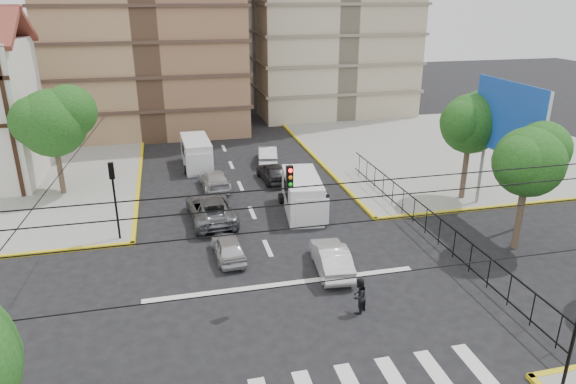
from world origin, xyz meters
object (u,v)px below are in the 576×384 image
object	(u,v)px
car_silver_front_left	(228,247)
car_white_front_right	(331,258)
van_right_lane	(303,197)
van_left_lane	(197,154)
pedestrian_crosswalk	(359,296)
traffic_light_nw	(114,188)

from	to	relation	value
car_silver_front_left	car_white_front_right	xyz separation A→B (m)	(4.76, -2.45, 0.09)
van_right_lane	van_left_lane	distance (m)	12.20
van_left_lane	car_silver_front_left	bearing A→B (deg)	-90.52
car_silver_front_left	pedestrian_crosswalk	size ratio (longest dim) A/B	2.21
traffic_light_nw	van_left_lane	distance (m)	13.25
traffic_light_nw	van_right_lane	bearing A→B (deg)	6.93
van_left_lane	van_right_lane	bearing A→B (deg)	-64.13
car_silver_front_left	pedestrian_crosswalk	world-z (taller)	pedestrian_crosswalk
car_silver_front_left	car_white_front_right	world-z (taller)	car_white_front_right
van_left_lane	pedestrian_crosswalk	world-z (taller)	van_left_lane
car_silver_front_left	car_white_front_right	size ratio (longest dim) A/B	0.85
car_white_front_right	traffic_light_nw	bearing A→B (deg)	-24.18
van_right_lane	van_left_lane	size ratio (longest dim) A/B	1.05
van_left_lane	car_silver_front_left	world-z (taller)	van_left_lane
van_right_lane	traffic_light_nw	bearing A→B (deg)	-165.73
van_right_lane	van_left_lane	xyz separation A→B (m)	(-5.78, 10.74, -0.03)
van_right_lane	van_left_lane	bearing A→B (deg)	125.62
traffic_light_nw	van_right_lane	size ratio (longest dim) A/B	0.81
van_left_lane	car_white_front_right	distance (m)	18.68
van_left_lane	car_silver_front_left	xyz separation A→B (m)	(0.51, -15.46, -0.51)
car_silver_front_left	car_white_front_right	bearing A→B (deg)	149.32
van_left_lane	car_silver_front_left	distance (m)	15.48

